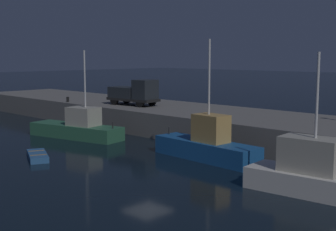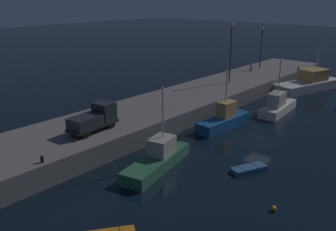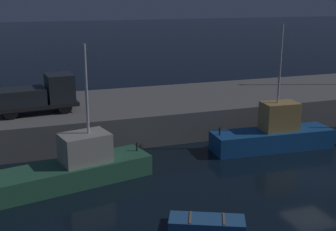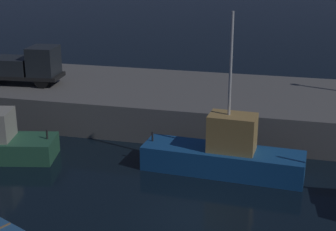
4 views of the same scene
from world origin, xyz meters
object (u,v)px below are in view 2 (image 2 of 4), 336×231
(lamp_post_east, at_px, (261,44))
(bollard_west, at_px, (298,69))
(fishing_boat_blue, at_px, (309,83))
(dinghy_red_small, at_px, (249,169))
(bollard_central, at_px, (42,159))
(fishing_boat_grey, at_px, (277,106))
(utility_truck, at_px, (94,118))
(lamp_post_west, at_px, (231,49))
(mooring_buoy_near, at_px, (274,208))
(fishing_trawler_red, at_px, (158,158))
(fishing_boat_orange, at_px, (224,119))
(dockworker, at_px, (251,66))

(lamp_post_east, bearing_deg, bollard_west, -64.46)
(fishing_boat_blue, bearing_deg, dinghy_red_small, -167.63)
(bollard_central, bearing_deg, fishing_boat_grey, -10.52)
(dinghy_red_small, height_order, bollard_west, bollard_west)
(lamp_post_east, relative_size, bollard_west, 12.91)
(utility_truck, xyz_separation_m, bollard_west, (43.06, -2.95, -0.93))
(fishing_boat_grey, distance_m, lamp_post_west, 11.78)
(fishing_boat_grey, distance_m, mooring_buoy_near, 24.17)
(fishing_boat_grey, relative_size, lamp_post_east, 1.10)
(fishing_boat_blue, height_order, fishing_boat_grey, fishing_boat_blue)
(mooring_buoy_near, xyz_separation_m, utility_truck, (-1.36, 18.45, 3.11))
(fishing_trawler_red, bearing_deg, fishing_boat_orange, 5.87)
(fishing_boat_blue, xyz_separation_m, fishing_boat_orange, (-24.39, 0.71, -0.18))
(lamp_post_west, bearing_deg, dinghy_red_small, -143.96)
(fishing_boat_blue, bearing_deg, bollard_west, 39.88)
(fishing_boat_blue, bearing_deg, fishing_boat_grey, -173.93)
(mooring_buoy_near, relative_size, lamp_post_east, 0.06)
(fishing_trawler_red, distance_m, mooring_buoy_near, 11.07)
(mooring_buoy_near, xyz_separation_m, bollard_central, (-8.78, 15.77, 2.16))
(fishing_boat_blue, bearing_deg, bollard_central, 174.90)
(utility_truck, distance_m, bollard_west, 43.17)
(bollard_central, bearing_deg, dinghy_red_small, -40.24)
(dinghy_red_small, relative_size, lamp_post_west, 0.39)
(fishing_boat_blue, relative_size, utility_truck, 2.45)
(fishing_boat_grey, bearing_deg, mooring_buoy_near, -155.38)
(fishing_boat_orange, bearing_deg, dockworker, 21.85)
(fishing_trawler_red, height_order, dockworker, fishing_trawler_red)
(fishing_boat_orange, relative_size, utility_truck, 1.48)
(mooring_buoy_near, bearing_deg, dockworker, 31.29)
(fishing_boat_grey, bearing_deg, fishing_trawler_red, 177.46)
(fishing_boat_blue, relative_size, fishing_boat_orange, 1.66)
(fishing_boat_orange, height_order, fishing_boat_grey, fishing_boat_orange)
(fishing_boat_orange, xyz_separation_m, utility_truck, (-14.09, 6.07, 2.33))
(fishing_boat_grey, height_order, dinghy_red_small, fishing_boat_grey)
(dinghy_red_small, xyz_separation_m, bollard_west, (37.19, 10.98, 2.18))
(fishing_boat_orange, height_order, utility_truck, fishing_boat_orange)
(lamp_post_east, height_order, bollard_west, lamp_post_east)
(fishing_boat_orange, height_order, dinghy_red_small, fishing_boat_orange)
(lamp_post_west, relative_size, lamp_post_east, 1.20)
(lamp_post_east, relative_size, bollard_central, 13.84)
(bollard_central, bearing_deg, mooring_buoy_near, -60.89)
(dinghy_red_small, relative_size, mooring_buoy_near, 8.44)
(fishing_boat_blue, distance_m, fishing_boat_orange, 24.40)
(utility_truck, height_order, bollard_central, utility_truck)
(dinghy_red_small, xyz_separation_m, mooring_buoy_near, (-4.51, -4.52, 0.01))
(fishing_boat_blue, height_order, lamp_post_west, lamp_post_west)
(fishing_boat_orange, relative_size, dinghy_red_small, 2.34)
(fishing_trawler_red, xyz_separation_m, bollard_central, (-8.54, 4.72, 1.48))
(fishing_boat_blue, height_order, fishing_boat_orange, fishing_boat_blue)
(fishing_boat_blue, relative_size, bollard_west, 23.62)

